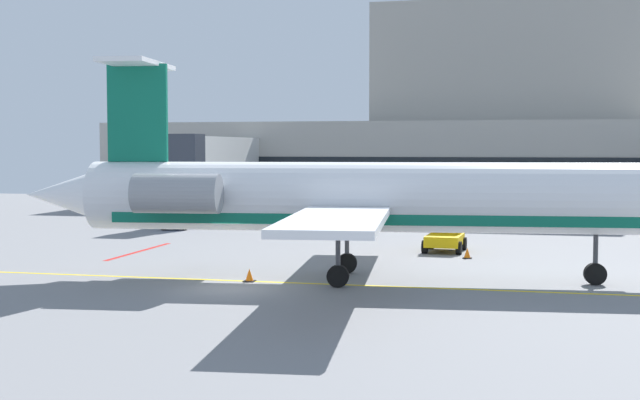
{
  "coord_description": "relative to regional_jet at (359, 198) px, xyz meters",
  "views": [
    {
      "loc": [
        11.12,
        -32.32,
        5.64
      ],
      "look_at": [
        1.54,
        9.11,
        3.0
      ],
      "focal_mm": 48.03,
      "sensor_mm": 36.0,
      "label": 1
    }
  ],
  "objects": [
    {
      "name": "baggage_tug",
      "position": [
        -16.32,
        19.59,
        -2.5
      ],
      "size": [
        2.18,
        4.04,
        2.23
      ],
      "color": "#1E4CB2",
      "rests_on": "ground"
    },
    {
      "name": "safety_cone_bravo",
      "position": [
        -4.43,
        -1.37,
        -3.26
      ],
      "size": [
        0.47,
        0.47,
        0.55
      ],
      "color": "orange",
      "rests_on": "ground"
    },
    {
      "name": "safety_cone_alpha",
      "position": [
        4.06,
        8.24,
        -3.26
      ],
      "size": [
        0.47,
        0.47,
        0.55
      ],
      "color": "orange",
      "rests_on": "ground"
    },
    {
      "name": "terminal_building",
      "position": [
        0.35,
        45.42,
        3.15
      ],
      "size": [
        58.93,
        16.45,
        18.91
      ],
      "color": "#ADA89E",
      "rests_on": "ground"
    },
    {
      "name": "fuel_tank",
      "position": [
        4.79,
        26.32,
        -2.02
      ],
      "size": [
        8.69,
        3.19,
        2.66
      ],
      "color": "white",
      "rests_on": "ground"
    },
    {
      "name": "pushback_tractor",
      "position": [
        2.72,
        11.06,
        -2.66
      ],
      "size": [
        2.24,
        3.11,
        1.82
      ],
      "color": "#E5B20C",
      "rests_on": "ground"
    },
    {
      "name": "jet_bridge_west",
      "position": [
        -16.45,
        27.91,
        1.66
      ],
      "size": [
        2.4,
        16.65,
        6.56
      ],
      "color": "silver",
      "rests_on": "ground"
    },
    {
      "name": "belt_loader",
      "position": [
        9.46,
        24.59,
        -2.57
      ],
      "size": [
        3.35,
        3.75,
        2.05
      ],
      "color": "silver",
      "rests_on": "ground"
    },
    {
      "name": "regional_jet",
      "position": [
        0.0,
        0.0,
        0.0
      ],
      "size": [
        30.14,
        23.34,
        9.31
      ],
      "color": "white",
      "rests_on": "ground"
    },
    {
      "name": "ground",
      "position": [
        -4.64,
        -3.06,
        -3.55
      ],
      "size": [
        120.0,
        120.0,
        0.11
      ],
      "color": "slate"
    }
  ]
}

